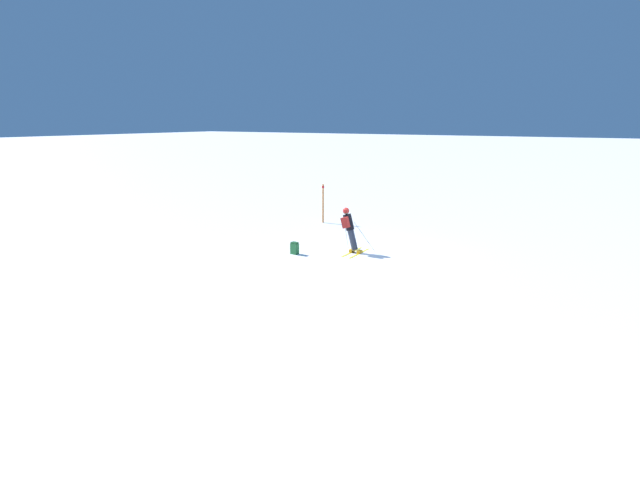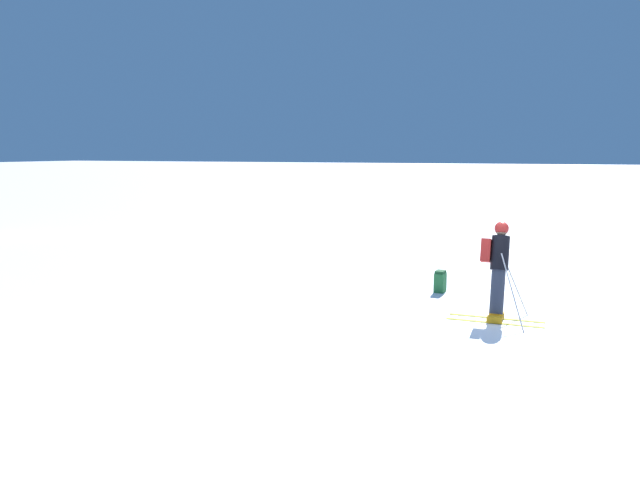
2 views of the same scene
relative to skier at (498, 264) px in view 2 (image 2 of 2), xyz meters
name	(u,v)px [view 2 (image 2 of 2)]	position (x,y,z in m)	size (l,w,h in m)	color
ground_plane	(494,325)	(-0.60, -0.03, -1.05)	(300.00, 300.00, 0.00)	white
skier	(498,264)	(0.00, 0.00, 0.00)	(1.29, 1.80, 1.89)	yellow
spare_backpack	(440,282)	(1.76, 1.42, -0.80)	(0.32, 0.25, 0.50)	#236633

